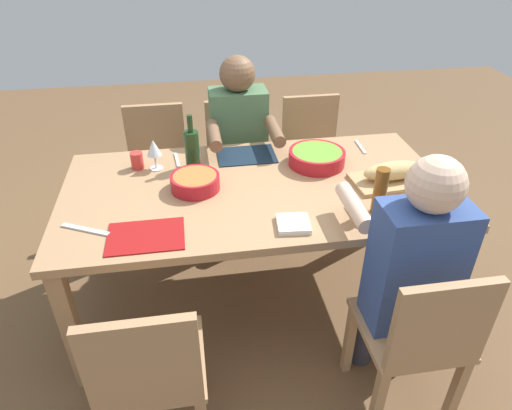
{
  "coord_description": "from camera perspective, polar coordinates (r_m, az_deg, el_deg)",
  "views": [
    {
      "loc": [
        -0.31,
        -1.92,
        1.9
      ],
      "look_at": [
        0.0,
        0.0,
        0.63
      ],
      "focal_mm": 32.09,
      "sensor_mm": 36.0,
      "label": 1
    }
  ],
  "objects": [
    {
      "name": "chair_far_center",
      "position": [
        3.09,
        -2.41,
        5.9
      ],
      "size": [
        0.4,
        0.4,
        0.85
      ],
      "color": "#A87F56",
      "rests_on": "ground_plane"
    },
    {
      "name": "diner_far_center",
      "position": [
        2.84,
        -2.05,
        8.09
      ],
      "size": [
        0.41,
        0.53,
        1.2
      ],
      "color": "#2D2D38",
      "rests_on": "ground_plane"
    },
    {
      "name": "cup_far_left",
      "position": [
        2.48,
        -14.61,
        5.4
      ],
      "size": [
        0.07,
        0.07,
        0.09
      ],
      "primitive_type": "cylinder",
      "color": "red",
      "rests_on": "dining_table"
    },
    {
      "name": "chair_near_left",
      "position": [
        1.81,
        -13.09,
        -19.7
      ],
      "size": [
        0.4,
        0.4,
        0.85
      ],
      "color": "#A87F56",
      "rests_on": "ground_plane"
    },
    {
      "name": "chair_far_left",
      "position": [
        3.09,
        -12.09,
        5.07
      ],
      "size": [
        0.4,
        0.4,
        0.85
      ],
      "color": "#A87F56",
      "rests_on": "ground_plane"
    },
    {
      "name": "beer_bottle",
      "position": [
        2.08,
        15.21,
        1.66
      ],
      "size": [
        0.06,
        0.06,
        0.22
      ],
      "primitive_type": "cylinder",
      "color": "brown",
      "rests_on": "dining_table"
    },
    {
      "name": "serving_bowl_fruit",
      "position": [
        2.24,
        -7.6,
        2.94
      ],
      "size": [
        0.24,
        0.24,
        0.07
      ],
      "color": "#B21923",
      "rests_on": "dining_table"
    },
    {
      "name": "serving_bowl_salad",
      "position": [
        2.46,
        7.58,
        5.98
      ],
      "size": [
        0.3,
        0.3,
        0.08
      ],
      "color": "#B21923",
      "rests_on": "dining_table"
    },
    {
      "name": "bread_loaf",
      "position": [
        2.36,
        16.8,
        4.12
      ],
      "size": [
        0.33,
        0.14,
        0.09
      ],
      "primitive_type": "ellipsoid",
      "rotation": [
        0.0,
        0.0,
        0.08
      ],
      "color": "tan",
      "rests_on": "cutting_board"
    },
    {
      "name": "fork_far_left",
      "position": [
        2.53,
        -9.81,
        5.53
      ],
      "size": [
        0.03,
        0.17,
        0.01
      ],
      "primitive_type": "cube",
      "rotation": [
        0.0,
        0.0,
        0.1
      ],
      "color": "silver",
      "rests_on": "dining_table"
    },
    {
      "name": "chair_far_right",
      "position": [
        3.19,
        6.98,
        6.54
      ],
      "size": [
        0.4,
        0.4,
        0.85
      ],
      "color": "#A87F56",
      "rests_on": "ground_plane"
    },
    {
      "name": "wine_glass",
      "position": [
        2.42,
        -12.62,
        6.84
      ],
      "size": [
        0.08,
        0.08,
        0.17
      ],
      "color": "silver",
      "rests_on": "dining_table"
    },
    {
      "name": "carving_knife",
      "position": [
        2.08,
        -20.5,
        -2.88
      ],
      "size": [
        0.22,
        0.13,
        0.01
      ],
      "primitive_type": "cube",
      "rotation": [
        0.0,
        0.0,
        2.67
      ],
      "color": "silver",
      "rests_on": "dining_table"
    },
    {
      "name": "wine_bottle",
      "position": [
        2.41,
        -7.98,
        7.03
      ],
      "size": [
        0.08,
        0.08,
        0.29
      ],
      "color": "#193819",
      "rests_on": "dining_table"
    },
    {
      "name": "dining_table",
      "position": [
        2.3,
        0.0,
        0.7
      ],
      "size": [
        1.89,
        0.99,
        0.74
      ],
      "color": "#A87F56",
      "rests_on": "ground_plane"
    },
    {
      "name": "placemat_near_left",
      "position": [
        1.97,
        -13.57,
        -3.8
      ],
      "size": [
        0.32,
        0.23,
        0.01
      ],
      "primitive_type": "cube",
      "color": "maroon",
      "rests_on": "dining_table"
    },
    {
      "name": "placemat_far_center",
      "position": [
        2.55,
        -1.2,
        6.22
      ],
      "size": [
        0.32,
        0.23,
        0.01
      ],
      "primitive_type": "cube",
      "color": "#142333",
      "rests_on": "dining_table"
    },
    {
      "name": "chair_near_right",
      "position": [
        1.98,
        19.75,
        -15.2
      ],
      "size": [
        0.4,
        0.4,
        0.85
      ],
      "color": "#A87F56",
      "rests_on": "ground_plane"
    },
    {
      "name": "napkin_stack",
      "position": [
        1.98,
        4.67,
        -2.36
      ],
      "size": [
        0.15,
        0.15,
        0.02
      ],
      "primitive_type": "cube",
      "rotation": [
        0.0,
        0.0,
        -0.09
      ],
      "color": "white",
      "rests_on": "dining_table"
    },
    {
      "name": "cutting_board",
      "position": [
        2.39,
        16.59,
        2.97
      ],
      "size": [
        0.42,
        0.25,
        0.02
      ],
      "primitive_type": "cube",
      "rotation": [
        0.0,
        0.0,
        0.08
      ],
      "color": "tan",
      "rests_on": "dining_table"
    },
    {
      "name": "fork_near_right",
      "position": [
        2.08,
        11.94,
        -1.42
      ],
      "size": [
        0.02,
        0.17,
        0.01
      ],
      "primitive_type": "cube",
      "rotation": [
        0.0,
        0.0,
        0.01
      ],
      "color": "silver",
      "rests_on": "dining_table"
    },
    {
      "name": "ground_plane",
      "position": [
        2.72,
        0.0,
        -11.19
      ],
      "size": [
        8.0,
        8.0,
        0.0
      ],
      "primitive_type": "plane",
      "color": "brown"
    },
    {
      "name": "diner_near_right",
      "position": [
        1.94,
        18.59,
        -7.07
      ],
      "size": [
        0.41,
        0.53,
        1.2
      ],
      "color": "#2D2D38",
      "rests_on": "ground_plane"
    },
    {
      "name": "fork_far_right",
      "position": [
        2.71,
        12.88,
        7.09
      ],
      "size": [
        0.02,
        0.17,
        0.01
      ],
      "primitive_type": "cube",
      "rotation": [
        0.0,
        0.0,
        -0.04
      ],
      "color": "silver",
      "rests_on": "dining_table"
    }
  ]
}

